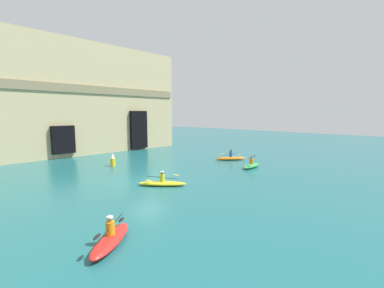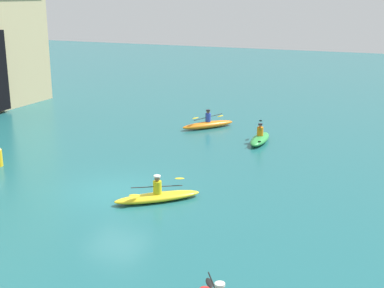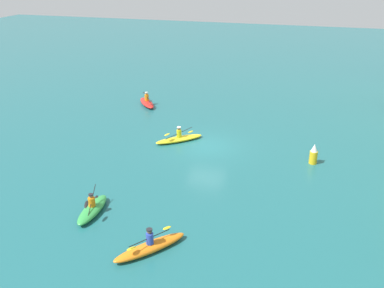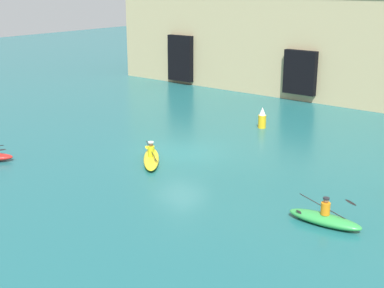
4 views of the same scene
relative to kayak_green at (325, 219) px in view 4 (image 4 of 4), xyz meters
The scene contains 5 objects.
ground_plane 10.20m from the kayak_green, 160.97° to the left, with size 120.00×120.00×0.00m, color #1E6066.
cliff_bluff 26.01m from the kayak_green, 116.73° to the left, with size 34.94×8.18×14.03m.
kayak_green is the anchor object (origin of this frame).
kayak_yellow 9.96m from the kayak_green, behind, with size 2.87×3.07×1.06m.
marker_buoy 13.59m from the kayak_green, 130.98° to the left, with size 0.48×0.48×1.30m.
Camera 4 is at (17.01, -20.57, 8.70)m, focal length 50.00 mm.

